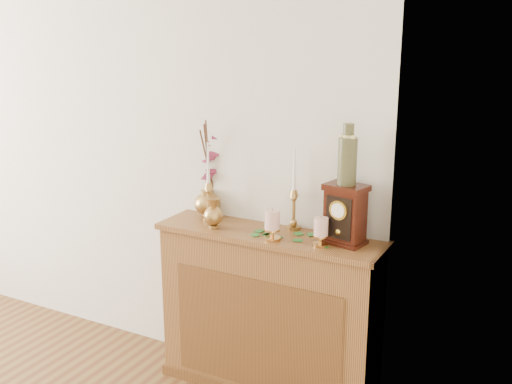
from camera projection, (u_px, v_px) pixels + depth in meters
The scene contains 10 objects.
console_shelf at pixel (268, 318), 3.27m from camera, with size 1.24×0.34×0.93m.
candlestick_left at pixel (209, 195), 3.30m from camera, with size 0.07×0.07×0.44m.
candlestick_center at pixel (294, 203), 3.15m from camera, with size 0.07×0.07×0.45m.
bud_vase at pixel (213, 214), 3.19m from camera, with size 0.10×0.10×0.17m.
ginger_jar at pixel (211, 172), 3.40m from camera, with size 0.23×0.24×0.56m.
pillar_candle_left at pixel (272, 224), 3.00m from camera, with size 0.09×0.09×0.17m.
pillar_candle_right at pixel (321, 230), 2.92m from camera, with size 0.08×0.08×0.15m.
ivy_garland at pixel (302, 237), 3.03m from camera, with size 0.46×0.19×0.08m.
mantel_clock at pixel (345, 215), 2.94m from camera, with size 0.23×0.18×0.30m.
ceramic_vase at pixel (348, 158), 2.87m from camera, with size 0.09×0.09×0.30m.
Camera 1 is at (2.74, -0.57, 1.95)m, focal length 42.00 mm.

